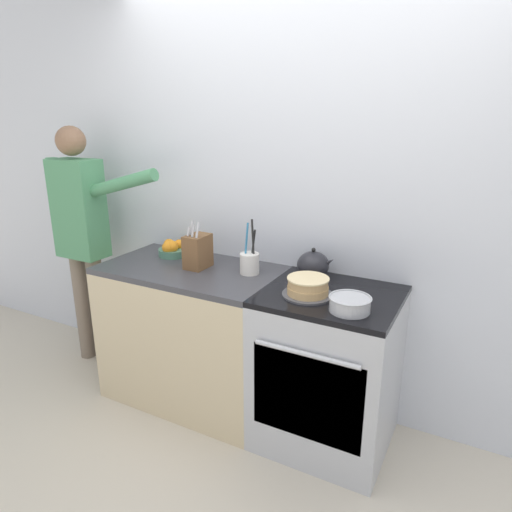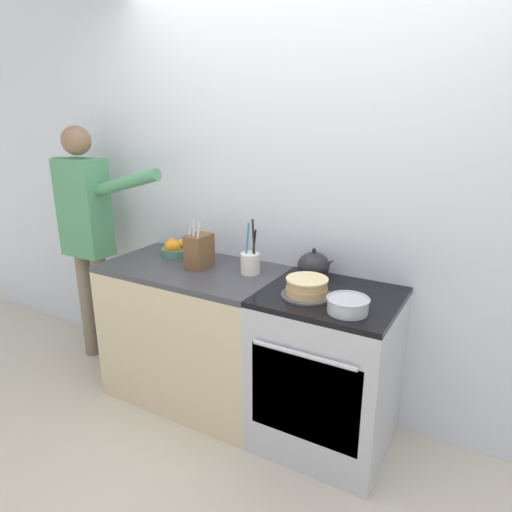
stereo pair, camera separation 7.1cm
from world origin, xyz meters
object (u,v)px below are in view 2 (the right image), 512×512
object	(u,v)px
stove_range	(326,370)
mixing_bowl	(348,305)
tea_kettle	(314,266)
utensil_crock	(250,262)
layer_cake	(307,288)
knife_block	(199,251)
person_baker	(87,226)
fruit_bowl	(175,248)

from	to	relation	value
stove_range	mixing_bowl	xyz separation A→B (m)	(0.15, -0.17, 0.48)
tea_kettle	utensil_crock	bearing A→B (deg)	-163.72
layer_cake	stove_range	bearing A→B (deg)	38.61
stove_range	utensil_crock	size ratio (longest dim) A/B	2.70
layer_cake	utensil_crock	size ratio (longest dim) A/B	0.80
mixing_bowl	utensil_crock	bearing A→B (deg)	160.04
stove_range	knife_block	world-z (taller)	knife_block
knife_block	person_baker	world-z (taller)	person_baker
mixing_bowl	utensil_crock	world-z (taller)	utensil_crock
layer_cake	utensil_crock	distance (m)	0.45
knife_block	utensil_crock	distance (m)	0.33
layer_cake	mixing_bowl	distance (m)	0.26
layer_cake	tea_kettle	world-z (taller)	tea_kettle
person_baker	utensil_crock	bearing A→B (deg)	-7.57
tea_kettle	fruit_bowl	xyz separation A→B (m)	(-0.96, -0.04, -0.03)
layer_cake	tea_kettle	bearing A→B (deg)	105.38
tea_kettle	fruit_bowl	distance (m)	0.96
utensil_crock	tea_kettle	bearing A→B (deg)	16.28
tea_kettle	person_baker	distance (m)	1.66
stove_range	person_baker	distance (m)	1.91
tea_kettle	knife_block	bearing A→B (deg)	-167.22
utensil_crock	mixing_bowl	bearing A→B (deg)	-19.96
stove_range	mixing_bowl	bearing A→B (deg)	-48.29
stove_range	fruit_bowl	bearing A→B (deg)	173.05
person_baker	stove_range	bearing A→B (deg)	-10.57
knife_block	fruit_bowl	size ratio (longest dim) A/B	1.49
fruit_bowl	person_baker	bearing A→B (deg)	-171.36
stove_range	fruit_bowl	world-z (taller)	fruit_bowl
stove_range	knife_block	distance (m)	1.01
mixing_bowl	person_baker	size ratio (longest dim) A/B	0.12
fruit_bowl	tea_kettle	bearing A→B (deg)	2.54
layer_cake	knife_block	world-z (taller)	knife_block
stove_range	person_baker	size ratio (longest dim) A/B	0.52
utensil_crock	fruit_bowl	bearing A→B (deg)	174.32
knife_block	fruit_bowl	world-z (taller)	knife_block
utensil_crock	person_baker	distance (m)	1.30
knife_block	person_baker	xyz separation A→B (m)	(-0.97, 0.01, 0.03)
layer_cake	utensil_crock	xyz separation A→B (m)	(-0.42, 0.16, 0.02)
utensil_crock	fruit_bowl	distance (m)	0.61
stove_range	knife_block	size ratio (longest dim) A/B	3.04
stove_range	layer_cake	xyz separation A→B (m)	(-0.10, -0.08, 0.49)
knife_block	utensil_crock	xyz separation A→B (m)	(0.33, 0.05, -0.03)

